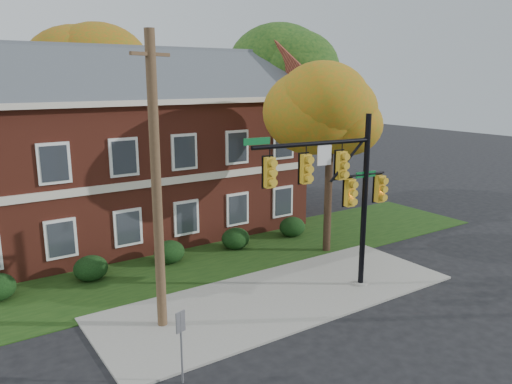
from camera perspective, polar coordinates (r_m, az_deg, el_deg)
ground at (r=18.74m, az=4.68°, el=-12.98°), size 120.00×120.00×0.00m
sidewalk at (r=19.44m, az=2.81°, el=-11.83°), size 14.00×5.00×0.08m
grass_strip at (r=23.33m, az=-4.60°, el=-7.59°), size 30.00×6.00×0.04m
apartment_building at (r=26.70m, az=-14.90°, el=5.62°), size 18.80×8.80×9.74m
hedge_left at (r=21.85m, az=-18.36°, el=-8.27°), size 1.40×1.26×1.05m
hedge_center at (r=22.92m, az=-9.88°, el=-6.78°), size 1.40×1.26×1.05m
hedge_right at (r=24.45m, az=-2.35°, el=-5.33°), size 1.40×1.26×1.05m
hedge_far_right at (r=26.36m, az=4.16°, el=-4.00°), size 1.40×1.26×1.05m
tree_near_right at (r=23.27m, az=9.20°, el=9.04°), size 4.50×4.25×8.58m
tree_right_rear at (r=32.70m, az=3.75°, el=12.78°), size 6.30×5.95×10.62m
tree_far_rear at (r=34.39m, az=-17.55°, el=13.44°), size 6.84×6.46×11.52m
traffic_signal at (r=18.82m, az=9.52°, el=0.77°), size 6.15×0.89×6.88m
utility_pole at (r=16.02m, az=-11.32°, el=0.78°), size 1.45×0.59×9.61m
sign_post at (r=14.05m, az=-8.57°, el=-15.85°), size 0.31×0.12×2.12m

